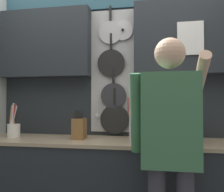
# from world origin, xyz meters

# --- Properties ---
(base_cabinet_counter) EXTENTS (2.46, 0.63, 0.93)m
(base_cabinet_counter) POSITION_xyz_m (0.00, -0.00, 0.46)
(base_cabinet_counter) COLOR #23282D
(base_cabinet_counter) RESTS_ON ground_plane
(back_wall_unit) EXTENTS (3.03, 0.22, 2.53)m
(back_wall_unit) POSITION_xyz_m (0.00, 0.28, 1.56)
(back_wall_unit) COLOR #23282D
(back_wall_unit) RESTS_ON ground_plane
(microwave) EXTENTS (0.51, 0.38, 0.28)m
(microwave) POSITION_xyz_m (0.47, 0.00, 1.06)
(microwave) COLOR silver
(microwave) RESTS_ON base_cabinet_counter
(knife_block) EXTENTS (0.12, 0.15, 0.27)m
(knife_block) POSITION_xyz_m (-0.28, 0.00, 1.03)
(knife_block) COLOR brown
(knife_block) RESTS_ON base_cabinet_counter
(utensil_crock) EXTENTS (0.12, 0.12, 0.34)m
(utensil_crock) POSITION_xyz_m (-0.95, 0.00, 1.01)
(utensil_crock) COLOR white
(utensil_crock) RESTS_ON base_cabinet_counter
(person) EXTENTS (0.54, 0.61, 1.70)m
(person) POSITION_xyz_m (0.53, -0.52, 1.01)
(person) COLOR #383842
(person) RESTS_ON ground_plane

